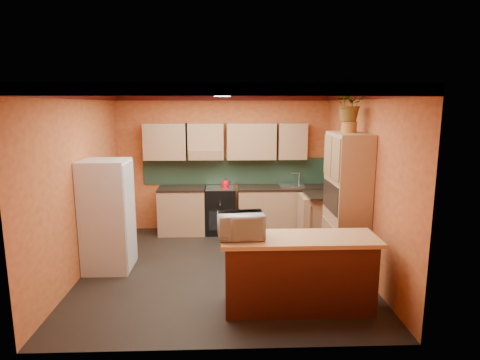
% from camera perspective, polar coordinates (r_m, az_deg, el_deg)
% --- Properties ---
extents(room_shell, '(4.24, 4.24, 2.72)m').
position_cam_1_polar(room_shell, '(6.17, -2.33, 6.82)').
color(room_shell, black).
rests_on(room_shell, ground).
extents(base_cabinets_back, '(3.65, 0.60, 0.88)m').
position_cam_1_polar(base_cabinets_back, '(7.96, 1.73, -4.35)').
color(base_cabinets_back, tan).
rests_on(base_cabinets_back, ground).
extents(countertop_back, '(3.65, 0.62, 0.04)m').
position_cam_1_polar(countertop_back, '(7.85, 1.75, -1.10)').
color(countertop_back, black).
rests_on(countertop_back, base_cabinets_back).
extents(stove, '(0.58, 0.58, 0.91)m').
position_cam_1_polar(stove, '(7.94, -2.78, -4.28)').
color(stove, black).
rests_on(stove, ground).
extents(kettle, '(0.17, 0.17, 0.18)m').
position_cam_1_polar(kettle, '(7.77, -2.09, -0.49)').
color(kettle, '#B10B15').
rests_on(kettle, stove).
extents(sink, '(0.48, 0.40, 0.03)m').
position_cam_1_polar(sink, '(7.94, 7.34, -0.81)').
color(sink, silver).
rests_on(sink, countertop_back).
extents(base_cabinets_right, '(0.60, 0.80, 0.88)m').
position_cam_1_polar(base_cabinets_right, '(7.51, 11.56, -5.50)').
color(base_cabinets_right, tan).
rests_on(base_cabinets_right, ground).
extents(countertop_right, '(0.62, 0.80, 0.04)m').
position_cam_1_polar(countertop_right, '(7.39, 11.69, -2.07)').
color(countertop_right, black).
rests_on(countertop_right, base_cabinets_right).
extents(fridge, '(0.68, 0.66, 1.70)m').
position_cam_1_polar(fridge, '(6.41, -18.35, -4.82)').
color(fridge, silver).
rests_on(fridge, ground).
extents(pantry, '(0.48, 0.90, 2.10)m').
position_cam_1_polar(pantry, '(6.21, 14.88, -3.22)').
color(pantry, tan).
rests_on(pantry, ground).
extents(fern_pot, '(0.22, 0.22, 0.16)m').
position_cam_1_polar(fern_pot, '(6.09, 15.26, 7.27)').
color(fern_pot, '#9D5C26').
rests_on(fern_pot, pantry).
extents(fern, '(0.53, 0.48, 0.52)m').
position_cam_1_polar(fern, '(6.09, 15.41, 10.46)').
color(fern, tan).
rests_on(fern, fern_pot).
extents(breakfast_bar, '(1.80, 0.55, 0.88)m').
position_cam_1_polar(breakfast_bar, '(5.12, 8.31, -13.20)').
color(breakfast_bar, '#491C11').
rests_on(breakfast_bar, ground).
extents(bar_top, '(1.90, 0.65, 0.05)m').
position_cam_1_polar(bar_top, '(4.95, 8.46, -8.27)').
color(bar_top, tan).
rests_on(bar_top, breakfast_bar).
extents(microwave, '(0.58, 0.42, 0.30)m').
position_cam_1_polar(microwave, '(4.82, 0.11, -6.49)').
color(microwave, silver).
rests_on(microwave, bar_top).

